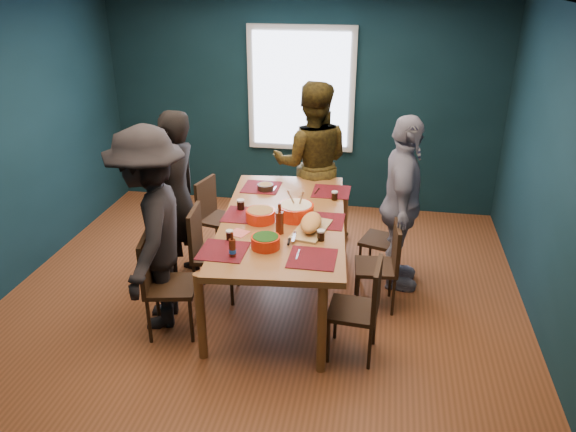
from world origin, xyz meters
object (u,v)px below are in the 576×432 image
object	(u,v)px
chair_right_near	(364,303)
bowl_herbs	(266,241)
dining_table	(283,226)
chair_right_mid	(385,260)
chair_left_mid	(206,246)
person_far_left	(175,198)
chair_right_far	(389,235)
bowl_dumpling	(296,211)
person_back	(312,164)
chair_left_far	(214,211)
cutting_board	(311,224)
bowl_salad	(260,215)
person_right	(402,205)
person_near_left	(151,230)
chair_left_near	(160,277)

from	to	relation	value
chair_right_near	bowl_herbs	xyz separation A→B (m)	(-0.83, 0.17, 0.40)
dining_table	chair_right_mid	size ratio (longest dim) A/B	2.76
chair_left_mid	person_far_left	size ratio (longest dim) A/B	0.52
chair_right_far	chair_right_near	size ratio (longest dim) A/B	0.97
chair_right_near	bowl_dumpling	world-z (taller)	bowl_dumpling
dining_table	chair_right_near	world-z (taller)	chair_right_near
person_back	bowl_herbs	world-z (taller)	person_back
chair_left_far	person_far_left	bearing A→B (deg)	-95.90
cutting_board	bowl_salad	bearing A→B (deg)	177.20
chair_left_far	bowl_dumpling	xyz separation A→B (m)	(1.04, -0.77, 0.42)
chair_right_far	person_far_left	bearing A→B (deg)	-153.93
person_right	chair_right_far	bearing A→B (deg)	37.33
chair_left_far	bowl_herbs	world-z (taller)	bowl_herbs
chair_right_far	person_back	distance (m)	1.27
chair_left_far	person_near_left	distance (m)	1.43
chair_right_far	bowl_salad	size ratio (longest dim) A/B	3.12
dining_table	bowl_dumpling	xyz separation A→B (m)	(0.11, 0.02, 0.15)
dining_table	chair_left_mid	bearing A→B (deg)	-179.56
chair_right_near	person_far_left	bearing A→B (deg)	157.23
chair_left_mid	chair_right_near	world-z (taller)	chair_left_mid
chair_left_mid	chair_left_near	size ratio (longest dim) A/B	0.99
person_near_left	chair_right_far	bearing A→B (deg)	108.99
chair_right_mid	person_back	size ratio (longest dim) A/B	0.46
person_back	chair_right_mid	bearing A→B (deg)	117.19
chair_right_mid	bowl_salad	bearing A→B (deg)	-179.49
person_right	bowl_salad	distance (m)	1.38
chair_left_mid	person_back	size ratio (longest dim) A/B	0.49
chair_right_near	bowl_salad	distance (m)	1.26
chair_left_mid	bowl_salad	size ratio (longest dim) A/B	3.40
chair_right_mid	person_far_left	bearing A→B (deg)	169.14
chair_left_far	chair_right_far	world-z (taller)	chair_left_far
bowl_salad	chair_left_mid	bearing A→B (deg)	178.19
chair_right_mid	person_far_left	xyz separation A→B (m)	(-2.08, 0.21, 0.38)
chair_left_far	person_far_left	distance (m)	0.71
dining_table	person_near_left	xyz separation A→B (m)	(-1.04, -0.57, 0.14)
cutting_board	chair_right_near	bearing A→B (deg)	-35.81
chair_left_near	bowl_salad	distance (m)	1.04
chair_right_near	dining_table	bearing A→B (deg)	140.57
chair_left_mid	person_right	bearing A→B (deg)	11.06
dining_table	bowl_herbs	size ratio (longest dim) A/B	9.66
chair_right_mid	person_far_left	world-z (taller)	person_far_left
chair_right_far	person_far_left	world-z (taller)	person_far_left
chair_right_far	bowl_salad	bearing A→B (deg)	-133.79
chair_right_mid	chair_right_far	bearing A→B (deg)	81.38
dining_table	person_near_left	world-z (taller)	person_near_left
dining_table	chair_left_far	bearing A→B (deg)	133.65
cutting_board	bowl_herbs	bearing A→B (deg)	-118.77
chair_left_near	chair_right_far	world-z (taller)	chair_left_near
chair_right_far	chair_left_mid	bearing A→B (deg)	-142.51
chair_left_near	chair_right_near	distance (m)	1.74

